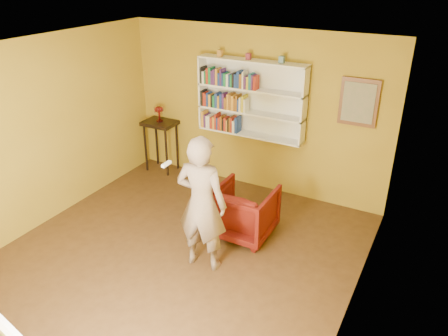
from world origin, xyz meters
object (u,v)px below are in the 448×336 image
(console_table, at_px, (160,130))
(armchair, at_px, (244,211))
(person, at_px, (202,204))
(bookshelf, at_px, (252,98))
(ruby_lustre, at_px, (159,111))
(television, at_px, (10,335))

(console_table, height_order, armchair, console_table)
(console_table, bearing_deg, person, -44.34)
(armchair, bearing_deg, bookshelf, -68.53)
(bookshelf, relative_size, armchair, 2.18)
(bookshelf, bearing_deg, person, -80.42)
(ruby_lustre, xyz_separation_m, person, (2.13, -2.09, -0.26))
(console_table, xyz_separation_m, armchair, (2.30, -1.22, -0.42))
(ruby_lustre, bearing_deg, console_table, 180.00)
(bookshelf, xyz_separation_m, console_table, (-1.75, -0.16, -0.80))
(console_table, bearing_deg, ruby_lustre, 0.00)
(armchair, xyz_separation_m, person, (-0.17, -0.87, 0.52))
(bookshelf, distance_m, armchair, 1.92)
(bookshelf, height_order, console_table, bookshelf)
(bookshelf, height_order, television, bookshelf)
(bookshelf, bearing_deg, console_table, -174.80)
(ruby_lustre, bearing_deg, television, -69.33)
(console_table, distance_m, ruby_lustre, 0.37)
(ruby_lustre, bearing_deg, bookshelf, 5.20)
(bookshelf, distance_m, console_table, 1.94)
(television, bearing_deg, console_table, 122.22)
(bookshelf, height_order, armchair, bookshelf)
(bookshelf, distance_m, ruby_lustre, 1.81)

